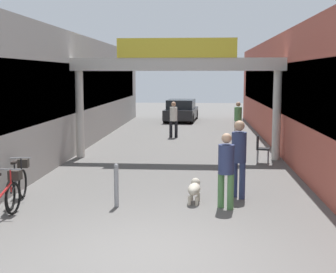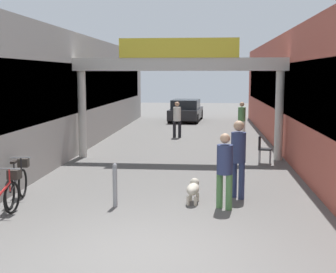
{
  "view_description": "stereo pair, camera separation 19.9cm",
  "coord_description": "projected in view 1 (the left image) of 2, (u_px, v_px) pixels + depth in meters",
  "views": [
    {
      "loc": [
        0.84,
        -7.27,
        2.86
      ],
      "look_at": [
        0.0,
        4.41,
        1.3
      ],
      "focal_mm": 50.0,
      "sensor_mm": 36.0,
      "label": 1
    },
    {
      "loc": [
        1.04,
        -7.25,
        2.86
      ],
      "look_at": [
        0.0,
        4.41,
        1.3
      ],
      "focal_mm": 50.0,
      "sensor_mm": 36.0,
      "label": 2
    }
  ],
  "objects": [
    {
      "name": "pedestrian_companion",
      "position": [
        239.0,
        153.0,
        10.77
      ],
      "size": [
        0.48,
        0.48,
        1.81
      ],
      "color": "navy",
      "rests_on": "ground_plane"
    },
    {
      "name": "storefront_left",
      "position": [
        52.0,
        92.0,
        18.58
      ],
      "size": [
        3.0,
        26.0,
        4.31
      ],
      "color": "#9E9993",
      "rests_on": "ground_plane"
    },
    {
      "name": "pedestrian_carrying_crate",
      "position": [
        238.0,
        117.0,
        21.32
      ],
      "size": [
        0.46,
        0.46,
        1.62
      ],
      "color": "silver",
      "rests_on": "ground_plane"
    },
    {
      "name": "bollard_post_metal",
      "position": [
        116.0,
        185.0,
        10.1
      ],
      "size": [
        0.1,
        0.1,
        0.96
      ],
      "color": "gray",
      "rests_on": "ground_plane"
    },
    {
      "name": "parked_car_black",
      "position": [
        181.0,
        111.0,
        28.76
      ],
      "size": [
        2.04,
        4.12,
        1.33
      ],
      "color": "black",
      "rests_on": "ground_plane"
    },
    {
      "name": "dog_on_leash",
      "position": [
        194.0,
        189.0,
        10.47
      ],
      "size": [
        0.33,
        0.71,
        0.51
      ],
      "color": "beige",
      "rests_on": "ground_plane"
    },
    {
      "name": "ground_plane",
      "position": [
        149.0,
        251.0,
        7.62
      ],
      "size": [
        80.0,
        80.0,
        0.0
      ],
      "primitive_type": "plane",
      "color": "#605E5B"
    },
    {
      "name": "cafe_chair_black_nearer",
      "position": [
        261.0,
        147.0,
        15.1
      ],
      "size": [
        0.48,
        0.48,
        0.89
      ],
      "color": "gray",
      "rests_on": "ground_plane"
    },
    {
      "name": "pedestrian_with_dog",
      "position": [
        226.0,
        166.0,
        9.92
      ],
      "size": [
        0.47,
        0.47,
        1.63
      ],
      "color": "#4C7F47",
      "rests_on": "ground_plane"
    },
    {
      "name": "arcade_sign_gateway",
      "position": [
        177.0,
        74.0,
        15.64
      ],
      "size": [
        7.4,
        0.47,
        4.04
      ],
      "color": "beige",
      "rests_on": "ground_plane"
    },
    {
      "name": "storefront_right",
      "position": [
        313.0,
        93.0,
        17.85
      ],
      "size": [
        3.0,
        26.0,
        4.31
      ],
      "color": "#B25142",
      "rests_on": "ground_plane"
    },
    {
      "name": "pedestrian_elderly_walking",
      "position": [
        174.0,
        117.0,
        21.17
      ],
      "size": [
        0.39,
        0.38,
        1.63
      ],
      "color": "black",
      "rests_on": "ground_plane"
    },
    {
      "name": "bicycle_red_nearest",
      "position": [
        3.0,
        199.0,
        9.18
      ],
      "size": [
        0.46,
        1.69,
        0.98
      ],
      "color": "black",
      "rests_on": "ground_plane"
    },
    {
      "name": "bicycle_black_second",
      "position": [
        18.0,
        183.0,
        10.46
      ],
      "size": [
        0.46,
        1.68,
        0.98
      ],
      "color": "black",
      "rests_on": "ground_plane"
    }
  ]
}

